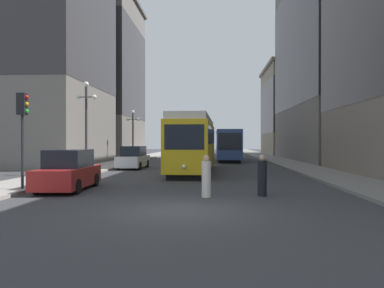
{
  "coord_description": "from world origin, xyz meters",
  "views": [
    {
      "loc": [
        1.13,
        -11.8,
        2.18
      ],
      "look_at": [
        -0.11,
        8.75,
        2.06
      ],
      "focal_mm": 35.08,
      "sensor_mm": 36.0,
      "label": 1
    }
  ],
  "objects_px": {
    "streetcar": "(194,143)",
    "pedestrian_crossing_far": "(206,178)",
    "transit_bus": "(227,144)",
    "pedestrian_crossing_near": "(262,177)",
    "parked_car_left_mid": "(133,158)",
    "lamp_post_left_far": "(133,128)",
    "parked_car_left_near": "(69,171)",
    "traffic_light_near_left": "(23,115)",
    "lamp_post_left_near": "(86,113)"
  },
  "relations": [
    {
      "from": "transit_bus",
      "to": "streetcar",
      "type": "bearing_deg",
      "value": -100.59
    },
    {
      "from": "pedestrian_crossing_near",
      "to": "lamp_post_left_near",
      "type": "height_order",
      "value": "lamp_post_left_near"
    },
    {
      "from": "parked_car_left_mid",
      "to": "lamp_post_left_far",
      "type": "height_order",
      "value": "lamp_post_left_far"
    },
    {
      "from": "parked_car_left_mid",
      "to": "pedestrian_crossing_far",
      "type": "xyz_separation_m",
      "value": [
        6.3,
        -15.52,
        -0.07
      ]
    },
    {
      "from": "streetcar",
      "to": "parked_car_left_mid",
      "type": "relative_size",
      "value": 2.83
    },
    {
      "from": "transit_bus",
      "to": "lamp_post_left_near",
      "type": "xyz_separation_m",
      "value": [
        -10.01,
        -19.12,
        2.12
      ]
    },
    {
      "from": "parked_car_left_near",
      "to": "pedestrian_crossing_near",
      "type": "height_order",
      "value": "parked_car_left_near"
    },
    {
      "from": "pedestrian_crossing_near",
      "to": "pedestrian_crossing_far",
      "type": "xyz_separation_m",
      "value": [
        -2.23,
        -0.46,
        0.0
      ]
    },
    {
      "from": "parked_car_left_near",
      "to": "parked_car_left_mid",
      "type": "xyz_separation_m",
      "value": [
        0.0,
        13.61,
        0.0
      ]
    },
    {
      "from": "lamp_post_left_near",
      "to": "parked_car_left_near",
      "type": "bearing_deg",
      "value": -76.31
    },
    {
      "from": "lamp_post_left_near",
      "to": "lamp_post_left_far",
      "type": "distance_m",
      "value": 14.25
    },
    {
      "from": "parked_car_left_near",
      "to": "lamp_post_left_far",
      "type": "distance_m",
      "value": 22.3
    },
    {
      "from": "pedestrian_crossing_near",
      "to": "lamp_post_left_near",
      "type": "bearing_deg",
      "value": -70.76
    },
    {
      "from": "transit_bus",
      "to": "traffic_light_near_left",
      "type": "height_order",
      "value": "traffic_light_near_left"
    },
    {
      "from": "streetcar",
      "to": "pedestrian_crossing_far",
      "type": "height_order",
      "value": "streetcar"
    },
    {
      "from": "transit_bus",
      "to": "parked_car_left_near",
      "type": "xyz_separation_m",
      "value": [
        -8.11,
        -26.91,
        -1.1
      ]
    },
    {
      "from": "traffic_light_near_left",
      "to": "lamp_post_left_far",
      "type": "xyz_separation_m",
      "value": [
        -0.22,
        22.91,
        0.32
      ]
    },
    {
      "from": "parked_car_left_near",
      "to": "traffic_light_near_left",
      "type": "bearing_deg",
      "value": -155.25
    },
    {
      "from": "streetcar",
      "to": "lamp_post_left_far",
      "type": "distance_m",
      "value": 13.64
    },
    {
      "from": "transit_bus",
      "to": "lamp_post_left_far",
      "type": "distance_m",
      "value": 11.26
    },
    {
      "from": "parked_car_left_near",
      "to": "lamp_post_left_near",
      "type": "height_order",
      "value": "lamp_post_left_near"
    },
    {
      "from": "parked_car_left_mid",
      "to": "lamp_post_left_far",
      "type": "bearing_deg",
      "value": 104.23
    },
    {
      "from": "transit_bus",
      "to": "lamp_post_left_far",
      "type": "bearing_deg",
      "value": -154.33
    },
    {
      "from": "lamp_post_left_near",
      "to": "streetcar",
      "type": "bearing_deg",
      "value": 20.74
    },
    {
      "from": "transit_bus",
      "to": "lamp_post_left_near",
      "type": "relative_size",
      "value": 2.14
    },
    {
      "from": "transit_bus",
      "to": "lamp_post_left_far",
      "type": "height_order",
      "value": "lamp_post_left_far"
    },
    {
      "from": "parked_car_left_mid",
      "to": "pedestrian_crossing_near",
      "type": "height_order",
      "value": "parked_car_left_mid"
    },
    {
      "from": "streetcar",
      "to": "transit_bus",
      "type": "distance_m",
      "value": 16.73
    },
    {
      "from": "streetcar",
      "to": "pedestrian_crossing_far",
      "type": "xyz_separation_m",
      "value": [
        1.18,
        -12.36,
        -1.33
      ]
    },
    {
      "from": "pedestrian_crossing_near",
      "to": "traffic_light_near_left",
      "type": "height_order",
      "value": "traffic_light_near_left"
    },
    {
      "from": "transit_bus",
      "to": "parked_car_left_mid",
      "type": "distance_m",
      "value": 15.62
    },
    {
      "from": "parked_car_left_mid",
      "to": "lamp_post_left_near",
      "type": "bearing_deg",
      "value": -106.57
    },
    {
      "from": "pedestrian_crossing_near",
      "to": "parked_car_left_mid",
      "type": "bearing_deg",
      "value": -89.7
    },
    {
      "from": "parked_car_left_near",
      "to": "pedestrian_crossing_near",
      "type": "relative_size",
      "value": 2.81
    },
    {
      "from": "transit_bus",
      "to": "pedestrian_crossing_near",
      "type": "relative_size",
      "value": 7.8
    },
    {
      "from": "parked_car_left_near",
      "to": "parked_car_left_mid",
      "type": "distance_m",
      "value": 13.61
    },
    {
      "from": "transit_bus",
      "to": "pedestrian_crossing_far",
      "type": "relative_size",
      "value": 7.78
    },
    {
      "from": "pedestrian_crossing_far",
      "to": "traffic_light_near_left",
      "type": "bearing_deg",
      "value": -51.89
    },
    {
      "from": "transit_bus",
      "to": "parked_car_left_near",
      "type": "distance_m",
      "value": 28.13
    },
    {
      "from": "parked_car_left_near",
      "to": "transit_bus",
      "type": "bearing_deg",
      "value": 70.43
    },
    {
      "from": "parked_car_left_mid",
      "to": "traffic_light_near_left",
      "type": "bearing_deg",
      "value": -95.11
    },
    {
      "from": "parked_car_left_mid",
      "to": "pedestrian_crossing_far",
      "type": "bearing_deg",
      "value": -66.4
    },
    {
      "from": "parked_car_left_near",
      "to": "parked_car_left_mid",
      "type": "bearing_deg",
      "value": 87.18
    },
    {
      "from": "parked_car_left_mid",
      "to": "lamp_post_left_near",
      "type": "relative_size",
      "value": 0.78
    },
    {
      "from": "parked_car_left_near",
      "to": "lamp_post_left_far",
      "type": "xyz_separation_m",
      "value": [
        -1.9,
        22.04,
        2.81
      ]
    },
    {
      "from": "parked_car_left_mid",
      "to": "lamp_post_left_far",
      "type": "distance_m",
      "value": 9.08
    },
    {
      "from": "parked_car_left_mid",
      "to": "lamp_post_left_near",
      "type": "xyz_separation_m",
      "value": [
        -1.9,
        -5.82,
        3.22
      ]
    },
    {
      "from": "streetcar",
      "to": "traffic_light_near_left",
      "type": "xyz_separation_m",
      "value": [
        -6.8,
        -11.33,
        1.24
      ]
    },
    {
      "from": "pedestrian_crossing_far",
      "to": "traffic_light_near_left",
      "type": "xyz_separation_m",
      "value": [
        -7.98,
        1.03,
        2.56
      ]
    },
    {
      "from": "transit_bus",
      "to": "lamp_post_left_far",
      "type": "xyz_separation_m",
      "value": [
        -10.01,
        -4.88,
        1.7
      ]
    }
  ]
}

